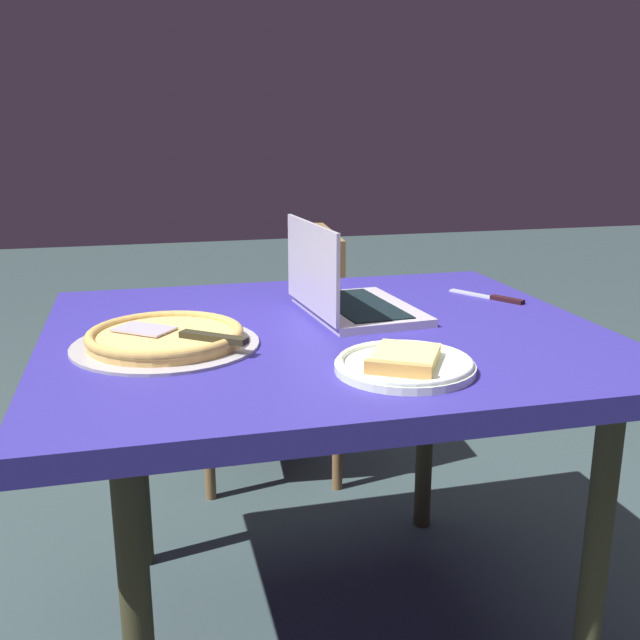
% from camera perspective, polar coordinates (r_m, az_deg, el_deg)
% --- Properties ---
extents(ground_plane, '(12.00, 12.00, 0.00)m').
position_cam_1_polar(ground_plane, '(1.86, 0.37, -23.52)').
color(ground_plane, '#314243').
extents(dining_table, '(1.14, 0.98, 0.75)m').
position_cam_1_polar(dining_table, '(1.53, 0.41, -3.10)').
color(dining_table, navy).
rests_on(dining_table, ground_plane).
extents(laptop, '(0.26, 0.35, 0.21)m').
position_cam_1_polar(laptop, '(1.61, 1.99, 1.90)').
color(laptop, '#BBB5C1').
rests_on(laptop, dining_table).
extents(pizza_plate, '(0.24, 0.24, 0.04)m').
position_cam_1_polar(pizza_plate, '(1.26, 6.68, -3.44)').
color(pizza_plate, white).
rests_on(pizza_plate, dining_table).
extents(pizza_tray, '(0.36, 0.36, 0.04)m').
position_cam_1_polar(pizza_tray, '(1.42, -12.04, -1.36)').
color(pizza_tray, '#9E9B9F').
rests_on(pizza_tray, dining_table).
extents(table_knife, '(0.12, 0.19, 0.01)m').
position_cam_1_polar(table_knife, '(1.81, 13.48, 1.73)').
color(table_knife, '#B5BCC9').
rests_on(table_knife, dining_table).
extents(chair_near, '(0.49, 0.49, 0.82)m').
position_cam_1_polar(chair_near, '(2.45, -2.48, -1.01)').
color(chair_near, brown).
rests_on(chair_near, ground_plane).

